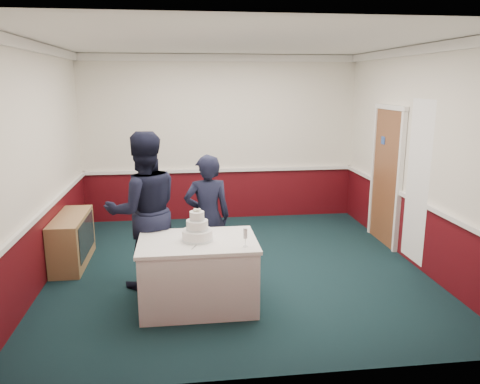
{
  "coord_description": "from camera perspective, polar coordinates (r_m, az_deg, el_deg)",
  "views": [
    {
      "loc": [
        -0.72,
        -6.04,
        2.5
      ],
      "look_at": [
        0.03,
        -0.1,
        1.1
      ],
      "focal_mm": 35.0,
      "sensor_mm": 36.0,
      "label": 1
    }
  ],
  "objects": [
    {
      "name": "ground",
      "position": [
        6.58,
        -0.41,
        -9.18
      ],
      "size": [
        5.0,
        5.0,
        0.0
      ],
      "primitive_type": "plane",
      "color": "black",
      "rests_on": "ground"
    },
    {
      "name": "room_shell",
      "position": [
        6.72,
        -0.38,
        8.6
      ],
      "size": [
        5.0,
        5.0,
        3.0
      ],
      "color": "silver",
      "rests_on": "ground"
    },
    {
      "name": "sideboard",
      "position": [
        7.01,
        -19.78,
        -5.52
      ],
      "size": [
        0.41,
        1.2,
        0.7
      ],
      "color": "#9C704C",
      "rests_on": "ground"
    },
    {
      "name": "cake_table",
      "position": [
        5.41,
        -5.12,
        -9.76
      ],
      "size": [
        1.32,
        0.92,
        0.79
      ],
      "color": "white",
      "rests_on": "ground"
    },
    {
      "name": "wedding_cake",
      "position": [
        5.23,
        -5.23,
        -4.71
      ],
      "size": [
        0.35,
        0.35,
        0.36
      ],
      "color": "white",
      "rests_on": "cake_table"
    },
    {
      "name": "cake_knife",
      "position": [
        5.08,
        -5.46,
        -6.57
      ],
      "size": [
        0.1,
        0.21,
        0.0
      ],
      "primitive_type": "cube",
      "rotation": [
        0.0,
        0.0,
        -0.4
      ],
      "color": "silver",
      "rests_on": "cake_table"
    },
    {
      "name": "champagne_flute",
      "position": [
        5.0,
        0.64,
        -5.19
      ],
      "size": [
        0.05,
        0.05,
        0.21
      ],
      "color": "silver",
      "rests_on": "cake_table"
    },
    {
      "name": "person_man",
      "position": [
        5.85,
        -11.62,
        -2.25
      ],
      "size": [
        1.11,
        0.96,
        1.95
      ],
      "primitive_type": "imported",
      "rotation": [
        0.0,
        0.0,
        3.4
      ],
      "color": "black",
      "rests_on": "ground"
    },
    {
      "name": "person_woman",
      "position": [
        6.02,
        -3.98,
        -3.11
      ],
      "size": [
        0.63,
        0.44,
        1.64
      ],
      "primitive_type": "imported",
      "rotation": [
        0.0,
        0.0,
        3.22
      ],
      "color": "black",
      "rests_on": "ground"
    }
  ]
}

